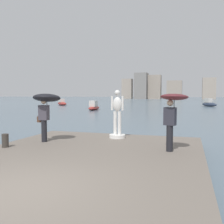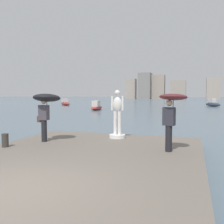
# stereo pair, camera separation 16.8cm
# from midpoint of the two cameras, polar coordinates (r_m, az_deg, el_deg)

# --- Properties ---
(ground_plane) EXTENTS (400.00, 400.00, 0.00)m
(ground_plane) POSITION_cam_midpoint_polar(r_m,az_deg,el_deg) (44.42, 12.67, 0.87)
(ground_plane) COLOR slate
(pier) EXTENTS (7.38, 10.52, 0.40)m
(pier) POSITION_cam_midpoint_polar(r_m,az_deg,el_deg) (7.57, -9.58, -12.24)
(pier) COLOR #70665B
(pier) RESTS_ON ground
(statue_white_figure) EXTENTS (0.71, 0.71, 2.10)m
(statue_white_figure) POSITION_cam_midpoint_polar(r_m,az_deg,el_deg) (11.14, 0.76, -1.56)
(statue_white_figure) COLOR white
(statue_white_figure) RESTS_ON pier
(onlooker_left) EXTENTS (1.10, 1.12, 1.98)m
(onlooker_left) POSITION_cam_midpoint_polar(r_m,az_deg,el_deg) (10.54, -14.97, 2.03)
(onlooker_left) COLOR black
(onlooker_left) RESTS_ON pier
(onlooker_right) EXTENTS (1.12, 1.13, 1.96)m
(onlooker_right) POSITION_cam_midpoint_polar(r_m,az_deg,el_deg) (8.64, 12.85, 1.01)
(onlooker_right) COLOR black
(onlooker_right) RESTS_ON pier
(mooring_bollard) EXTENTS (0.24, 0.24, 0.49)m
(mooring_bollard) POSITION_cam_midpoint_polar(r_m,az_deg,el_deg) (10.04, -23.22, -5.90)
(mooring_bollard) COLOR #38332D
(mooring_bollard) RESTS_ON pier
(boat_mid) EXTENTS (1.71, 4.84, 1.39)m
(boat_mid) POSITION_cam_midpoint_polar(r_m,az_deg,el_deg) (38.10, -4.22, 1.20)
(boat_mid) COLOR #9E2D28
(boat_mid) RESTS_ON ground
(boat_far) EXTENTS (4.60, 4.79, 1.39)m
(boat_far) POSITION_cam_midpoint_polar(r_m,az_deg,el_deg) (55.90, -11.22, 2.00)
(boat_far) COLOR #9E2D28
(boat_far) RESTS_ON ground
(boat_leftward) EXTENTS (3.16, 4.72, 1.59)m
(boat_leftward) POSITION_cam_midpoint_polar(r_m,az_deg,el_deg) (52.55, 20.80, 1.77)
(boat_leftward) COLOR #2D384C
(boat_leftward) RESTS_ON ground
(distant_skyline) EXTENTS (63.05, 12.04, 13.20)m
(distant_skyline) POSITION_cam_midpoint_polar(r_m,az_deg,el_deg) (131.42, 13.18, 5.30)
(distant_skyline) COLOR #A89989
(distant_skyline) RESTS_ON ground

